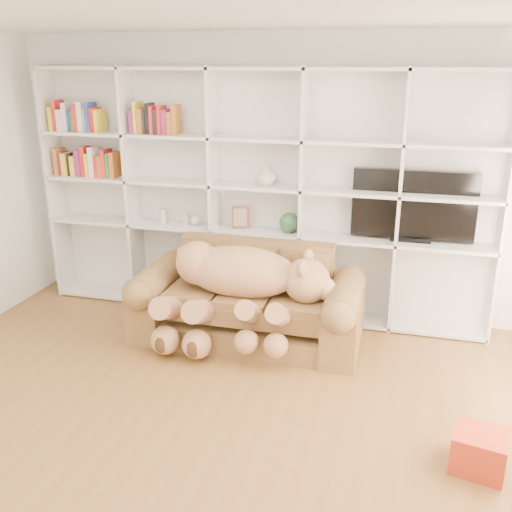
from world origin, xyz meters
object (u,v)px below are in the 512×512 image
(sofa, at_px, (248,305))
(gift_box, at_px, (479,451))
(tv, at_px, (413,206))
(teddy_bear, at_px, (239,284))

(sofa, height_order, gift_box, sofa)
(gift_box, height_order, tv, tv)
(sofa, relative_size, teddy_bear, 1.34)
(teddy_bear, bearing_deg, gift_box, -36.99)
(sofa, distance_m, tv, 1.75)
(sofa, height_order, teddy_bear, teddy_bear)
(tv, bearing_deg, teddy_bear, -149.99)
(sofa, xyz_separation_m, gift_box, (1.89, -1.36, -0.20))
(sofa, relative_size, tv, 1.85)
(gift_box, relative_size, tv, 0.29)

